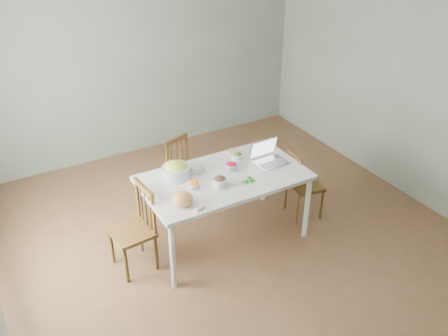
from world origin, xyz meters
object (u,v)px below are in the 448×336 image
chair_right (305,183)px  chair_left (132,230)px  bowl_squash (176,170)px  dining_table (224,208)px  laptop (271,154)px  bread_boule (183,199)px  chair_far (186,172)px

chair_right → chair_left: bearing=97.8°
bowl_squash → chair_left: bearing=-163.5°
dining_table → laptop: bearing=-2.5°
bread_boule → chair_right: bearing=6.6°
bread_boule → laptop: 1.24m
chair_left → bowl_squash: bowl_squash is taller
dining_table → chair_far: size_ratio=2.08×
dining_table → bowl_squash: bowl_squash is taller
laptop → chair_left: bearing=175.4°
chair_left → laptop: 1.74m
chair_left → bowl_squash: (0.62, 0.18, 0.45)m
dining_table → bread_boule: 0.83m
chair_left → chair_right: chair_left is taller
chair_right → bread_boule: size_ratio=4.31×
dining_table → bread_boule: bearing=-156.4°
chair_left → chair_right: bearing=81.6°
chair_far → laptop: (0.64, -0.92, 0.53)m
bread_boule → laptop: bearing=11.4°
bowl_squash → bread_boule: bearing=-108.1°
chair_left → chair_far: bearing=124.1°
chair_left → bread_boule: size_ratio=4.67×
dining_table → bowl_squash: bearing=153.3°
chair_far → chair_left: 1.34m
dining_table → chair_left: chair_left is taller
chair_right → bowl_squash: bearing=89.9°
dining_table → chair_right: (1.09, -0.07, 0.02)m
chair_far → bowl_squash: size_ratio=2.78×
dining_table → bowl_squash: (-0.46, 0.23, 0.51)m
chair_right → bread_boule: 1.78m
chair_far → bowl_squash: bearing=-138.7°
bread_boule → chair_far: bearing=63.6°
chair_far → bread_boule: 1.38m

